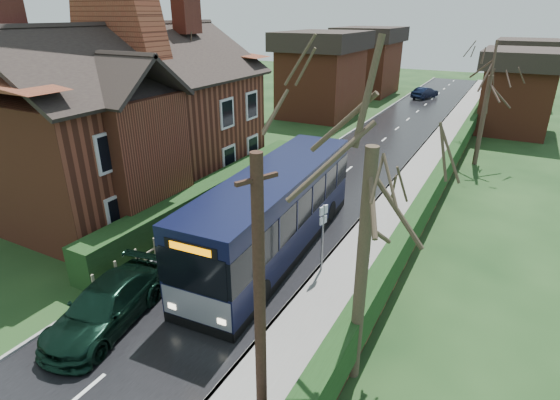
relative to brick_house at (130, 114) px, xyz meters
The scene contains 18 objects.
ground 10.87m from the brick_house, 28.67° to the right, with size 140.00×140.00×0.00m, color #2E4F22.
road 11.07m from the brick_house, 30.89° to the left, with size 6.00×100.00×0.02m, color black.
pavement 14.64m from the brick_house, 21.92° to the left, with size 2.50×100.00×0.14m, color slate.
kerb_right 13.59m from the brick_house, 23.91° to the left, with size 0.12×100.00×0.14m, color gray.
kerb_left 8.85m from the brick_house, 42.59° to the left, with size 0.12×100.00×0.10m, color gray.
front_hedge 6.02m from the brick_house, ahead, with size 1.20×16.00×1.60m, color black.
picket_fence 6.83m from the brick_house, ahead, with size 0.10×16.00×0.90m, color #958C65, non-canonical shape.
right_wall_hedge 15.80m from the brick_house, 19.77° to the left, with size 0.60×50.00×1.80m.
brick_house is the anchor object (origin of this frame).
bus 10.09m from the brick_house, 11.53° to the right, with size 3.35×11.53×3.46m.
car_silver 9.68m from the brick_house, 36.23° to the left, with size 1.50×3.73×1.27m, color silver.
car_green 11.76m from the brick_house, 50.29° to the right, with size 1.92×4.73×1.37m, color black.
car_distant 38.06m from the brick_house, 78.09° to the left, with size 1.34×3.85×1.27m, color black.
bus_stop_sign 12.47m from the brick_house, 12.37° to the right, with size 0.16×0.43×2.84m.
telegraph_pole 16.72m from the brick_house, 35.84° to the right, with size 0.44×0.85×6.98m.
tree_right_near 16.47m from the brick_house, 25.07° to the right, with size 4.31×4.31×9.30m.
tree_right_far 21.19m from the brick_house, 42.18° to the left, with size 4.19×4.19×8.09m.
tree_house_side 6.13m from the brick_house, 85.77° to the left, with size 4.46×4.46×10.13m.
Camera 1 is at (8.57, -11.15, 9.18)m, focal length 28.00 mm.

